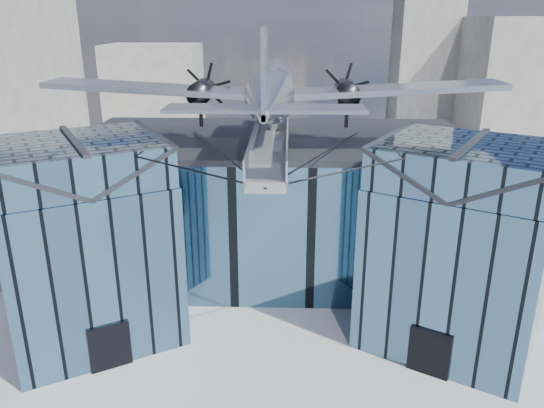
{
  "coord_description": "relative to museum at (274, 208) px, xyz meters",
  "views": [
    {
      "loc": [
        0.95,
        -28.35,
        17.97
      ],
      "look_at": [
        0.0,
        2.0,
        7.2
      ],
      "focal_mm": 35.0,
      "sensor_mm": 36.0,
      "label": 1
    }
  ],
  "objects": [
    {
      "name": "museum",
      "position": [
        0.0,
        0.0,
        0.0
      ],
      "size": [
        32.88,
        24.5,
        17.6
      ],
      "color": "#416985",
      "rests_on": "ground"
    },
    {
      "name": "bg_towers",
      "position": [
        1.45,
        44.67,
        4.47
      ],
      "size": [
        77.0,
        24.5,
        26.0
      ],
      "color": "gray",
      "rests_on": "ground"
    },
    {
      "name": "ground_plane",
      "position": [
        -0.0,
        -5.82,
        -5.54
      ],
      "size": [
        120.0,
        120.0,
        0.0
      ],
      "primitive_type": "plane",
      "color": "#939397"
    }
  ]
}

